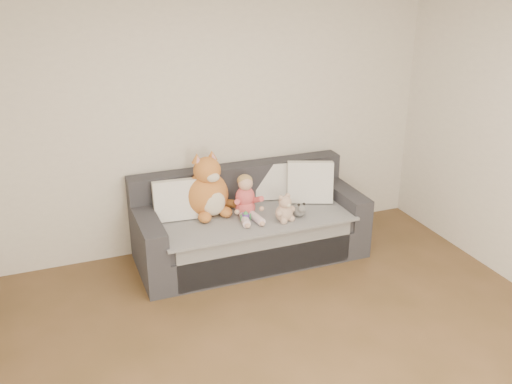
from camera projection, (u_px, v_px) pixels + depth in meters
room_shell at (309, 196)px, 3.75m from camera, size 5.00×5.00×5.00m
sofa at (249, 227)px, 5.60m from camera, size 2.20×0.94×0.85m
cushion_left at (175, 200)px, 5.32m from camera, size 0.43×0.22×0.39m
cushion_right_back at (274, 181)px, 5.79m from camera, size 0.43×0.27×0.38m
cushion_right_front at (310, 182)px, 5.70m from camera, size 0.50×0.36×0.43m
toddler at (246, 199)px, 5.38m from camera, size 0.29×0.42×0.41m
plush_cat at (207, 191)px, 5.40m from camera, size 0.53×0.49×0.65m
teddy_bear at (285, 210)px, 5.30m from camera, size 0.21×0.17×0.27m
plush_cow at (299, 210)px, 5.41m from camera, size 0.13×0.20×0.16m
sippy_cup at (246, 216)px, 5.29m from camera, size 0.10×0.07×0.12m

